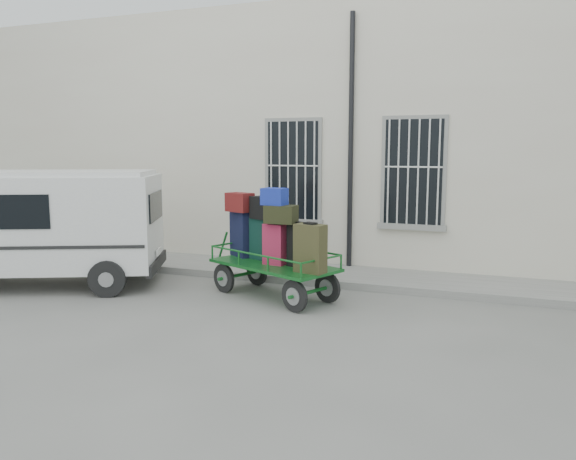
{
  "coord_description": "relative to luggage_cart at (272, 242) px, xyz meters",
  "views": [
    {
      "loc": [
        3.98,
        -9.06,
        2.71
      ],
      "look_at": [
        0.22,
        1.0,
        1.18
      ],
      "focal_mm": 35.0,
      "sensor_mm": 36.0,
      "label": 1
    }
  ],
  "objects": [
    {
      "name": "sidewalk",
      "position": [
        -0.12,
        1.8,
        -0.96
      ],
      "size": [
        24.0,
        1.7,
        0.15
      ],
      "primitive_type": "cube",
      "color": "slate",
      "rests_on": "ground"
    },
    {
      "name": "ground",
      "position": [
        -0.12,
        -0.4,
        -1.03
      ],
      "size": [
        80.0,
        80.0,
        0.0
      ],
      "primitive_type": "plane",
      "color": "slate",
      "rests_on": "ground"
    },
    {
      "name": "van",
      "position": [
        -4.59,
        -0.86,
        0.29
      ],
      "size": [
        4.92,
        3.6,
        2.3
      ],
      "rotation": [
        0.0,
        0.0,
        0.43
      ],
      "color": "white",
      "rests_on": "ground"
    },
    {
      "name": "building",
      "position": [
        -0.12,
        5.1,
        1.97
      ],
      "size": [
        24.0,
        5.15,
        6.0
      ],
      "color": "beige",
      "rests_on": "ground"
    },
    {
      "name": "luggage_cart",
      "position": [
        0.0,
        0.0,
        0.0
      ],
      "size": [
        2.87,
        2.02,
        2.04
      ],
      "rotation": [
        0.0,
        0.0,
        -0.43
      ],
      "color": "black",
      "rests_on": "ground"
    }
  ]
}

